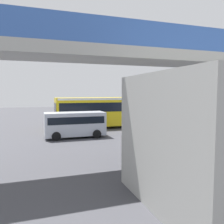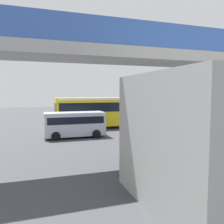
{
  "view_description": "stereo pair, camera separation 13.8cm",
  "coord_description": "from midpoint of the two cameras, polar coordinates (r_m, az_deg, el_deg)",
  "views": [
    {
      "loc": [
        8.93,
        23.01,
        3.58
      ],
      "look_at": [
        1.18,
        -0.1,
        1.6
      ],
      "focal_mm": 36.77,
      "sensor_mm": 36.0,
      "label": 1
    },
    {
      "loc": [
        8.8,
        23.06,
        3.58
      ],
      "look_at": [
        1.18,
        -0.1,
        1.6
      ],
      "focal_mm": 36.77,
      "sensor_mm": 36.0,
      "label": 2
    }
  ],
  "objects": [
    {
      "name": "lane_dash_left",
      "position": [
        28.7,
        3.86,
        -2.53
      ],
      "size": [
        2.0,
        0.2,
        0.01
      ],
      "primitive_type": "cube",
      "color": "silver",
      "rests_on": "ground"
    },
    {
      "name": "pedestrian_overpass",
      "position": [
        13.7,
        22.27,
        10.02
      ],
      "size": [
        27.28,
        2.6,
        6.69
      ],
      "color": "#9E9E99",
      "rests_on": "ground"
    },
    {
      "name": "lane_dash_right",
      "position": [
        26.72,
        -12.23,
        -3.16
      ],
      "size": [
        2.0,
        0.2,
        0.01
      ],
      "primitive_type": "cube",
      "color": "silver",
      "rests_on": "ground"
    },
    {
      "name": "lane_dash_leftmost",
      "position": [
        30.44,
        10.85,
        -2.19
      ],
      "size": [
        2.0,
        0.2,
        0.01
      ],
      "primitive_type": "cube",
      "color": "silver",
      "rests_on": "ground"
    },
    {
      "name": "traffic_sign",
      "position": [
        30.19,
        5.83,
        1.41
      ],
      "size": [
        0.08,
        0.6,
        2.8
      ],
      "color": "slate",
      "rests_on": "ground"
    },
    {
      "name": "ground",
      "position": [
        24.94,
        2.49,
        -3.61
      ],
      "size": [
        80.0,
        80.0,
        0.0
      ],
      "primitive_type": "plane",
      "color": "#424247"
    },
    {
      "name": "bicycle_black",
      "position": [
        27.29,
        21.71,
        -2.44
      ],
      "size": [
        1.77,
        0.44,
        0.96
      ],
      "color": "black",
      "rests_on": "ground"
    },
    {
      "name": "city_bus",
      "position": [
        24.09,
        -0.32,
        0.61
      ],
      "size": [
        11.54,
        2.85,
        3.15
      ],
      "color": "yellow",
      "rests_on": "ground"
    },
    {
      "name": "bicycle_green",
      "position": [
        27.27,
        24.94,
        -2.54
      ],
      "size": [
        1.77,
        0.44,
        0.96
      ],
      "color": "black",
      "rests_on": "ground"
    },
    {
      "name": "parked_van",
      "position": [
        18.96,
        -9.41,
        -2.69
      ],
      "size": [
        4.8,
        2.17,
        2.05
      ],
      "color": "#B7BCC6",
      "rests_on": "ground"
    },
    {
      "name": "lane_dash_centre",
      "position": [
        27.44,
        -3.89,
        -2.86
      ],
      "size": [
        2.0,
        0.2,
        0.01
      ],
      "primitive_type": "cube",
      "color": "silver",
      "rests_on": "ground"
    }
  ]
}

